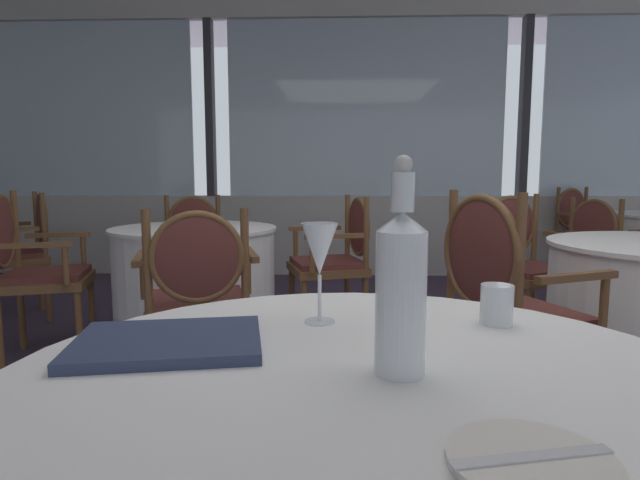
{
  "coord_description": "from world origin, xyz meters",
  "views": [
    {
      "loc": [
        -0.27,
        -1.89,
        1.06
      ],
      "look_at": [
        -0.31,
        -0.8,
        0.93
      ],
      "focal_mm": 29.3,
      "sensor_mm": 36.0,
      "label": 1
    }
  ],
  "objects_px": {
    "dining_chair_2_2": "(24,244)",
    "water_bottle": "(401,288)",
    "side_plate": "(532,462)",
    "dining_chair_1_3": "(339,253)",
    "dining_chair_1_0": "(194,243)",
    "dining_chair_3_2": "(522,255)",
    "dining_chair_1_1": "(28,261)",
    "dining_chair_3_3": "(503,295)",
    "wine_glass": "(320,251)",
    "water_tumbler": "(497,305)",
    "menu_book": "(169,342)",
    "dining_chair_0_2": "(581,226)",
    "dining_chair_0_3": "(604,247)",
    "dining_chair_1_2": "(198,291)"
  },
  "relations": [
    {
      "from": "water_bottle",
      "to": "dining_chair_0_2",
      "type": "xyz_separation_m",
      "value": [
        2.32,
        4.47,
        -0.32
      ]
    },
    {
      "from": "dining_chair_1_1",
      "to": "dining_chair_3_3",
      "type": "relative_size",
      "value": 0.97
    },
    {
      "from": "water_bottle",
      "to": "water_tumbler",
      "type": "distance_m",
      "value": 0.38
    },
    {
      "from": "water_tumbler",
      "to": "dining_chair_2_2",
      "type": "relative_size",
      "value": 0.09
    },
    {
      "from": "menu_book",
      "to": "dining_chair_0_2",
      "type": "xyz_separation_m",
      "value": [
        2.72,
        4.36,
        -0.2
      ]
    },
    {
      "from": "wine_glass",
      "to": "menu_book",
      "type": "relative_size",
      "value": 0.64
    },
    {
      "from": "water_tumbler",
      "to": "dining_chair_2_2",
      "type": "xyz_separation_m",
      "value": [
        -2.67,
        2.66,
        -0.23
      ]
    },
    {
      "from": "water_bottle",
      "to": "dining_chair_1_3",
      "type": "xyz_separation_m",
      "value": [
        -0.09,
        2.6,
        -0.33
      ]
    },
    {
      "from": "wine_glass",
      "to": "dining_chair_1_0",
      "type": "bearing_deg",
      "value": 110.49
    },
    {
      "from": "dining_chair_0_3",
      "to": "dining_chair_1_3",
      "type": "xyz_separation_m",
      "value": [
        -1.99,
        -0.55,
        0.03
      ]
    },
    {
      "from": "dining_chair_1_3",
      "to": "dining_chair_3_2",
      "type": "relative_size",
      "value": 0.99
    },
    {
      "from": "dining_chair_1_0",
      "to": "menu_book",
      "type": "bearing_deg",
      "value": -1.24
    },
    {
      "from": "dining_chair_2_2",
      "to": "dining_chair_1_0",
      "type": "bearing_deg",
      "value": 156.65
    },
    {
      "from": "dining_chair_1_0",
      "to": "dining_chair_3_2",
      "type": "relative_size",
      "value": 0.96
    },
    {
      "from": "dining_chair_1_3",
      "to": "dining_chair_3_3",
      "type": "distance_m",
      "value": 1.49
    },
    {
      "from": "wine_glass",
      "to": "menu_book",
      "type": "distance_m",
      "value": 0.35
    },
    {
      "from": "water_bottle",
      "to": "dining_chair_1_2",
      "type": "relative_size",
      "value": 0.37
    },
    {
      "from": "dining_chair_2_2",
      "to": "water_bottle",
      "type": "bearing_deg",
      "value": 92.55
    },
    {
      "from": "dining_chair_1_3",
      "to": "dining_chair_2_2",
      "type": "xyz_separation_m",
      "value": [
        -2.33,
        0.34,
        0.0
      ]
    },
    {
      "from": "dining_chair_3_3",
      "to": "dining_chair_0_3",
      "type": "bearing_deg",
      "value": 31.53
    },
    {
      "from": "dining_chair_0_2",
      "to": "dining_chair_1_0",
      "type": "height_order",
      "value": "dining_chair_0_2"
    },
    {
      "from": "dining_chair_0_3",
      "to": "dining_chair_2_2",
      "type": "height_order",
      "value": "dining_chair_2_2"
    },
    {
      "from": "menu_book",
      "to": "dining_chair_1_0",
      "type": "xyz_separation_m",
      "value": [
        -0.83,
        3.12,
        -0.22
      ]
    },
    {
      "from": "dining_chair_0_2",
      "to": "dining_chair_1_0",
      "type": "relative_size",
      "value": 1.05
    },
    {
      "from": "water_tumbler",
      "to": "dining_chair_0_2",
      "type": "height_order",
      "value": "dining_chair_0_2"
    },
    {
      "from": "side_plate",
      "to": "menu_book",
      "type": "relative_size",
      "value": 0.55
    },
    {
      "from": "wine_glass",
      "to": "dining_chair_3_3",
      "type": "relative_size",
      "value": 0.21
    },
    {
      "from": "water_bottle",
      "to": "water_tumbler",
      "type": "xyz_separation_m",
      "value": [
        0.24,
        0.29,
        -0.1
      ]
    },
    {
      "from": "dining_chair_0_2",
      "to": "dining_chair_3_2",
      "type": "distance_m",
      "value": 2.27
    },
    {
      "from": "water_tumbler",
      "to": "dining_chair_1_0",
      "type": "relative_size",
      "value": 0.09
    },
    {
      "from": "wine_glass",
      "to": "dining_chair_3_3",
      "type": "height_order",
      "value": "dining_chair_3_3"
    },
    {
      "from": "side_plate",
      "to": "dining_chair_1_0",
      "type": "xyz_separation_m",
      "value": [
        -1.35,
        3.5,
        -0.21
      ]
    },
    {
      "from": "side_plate",
      "to": "water_tumbler",
      "type": "xyz_separation_m",
      "value": [
        0.12,
        0.55,
        0.04
      ]
    },
    {
      "from": "side_plate",
      "to": "dining_chair_1_3",
      "type": "distance_m",
      "value": 2.88
    },
    {
      "from": "side_plate",
      "to": "dining_chair_0_2",
      "type": "bearing_deg",
      "value": 65.03
    },
    {
      "from": "menu_book",
      "to": "dining_chair_2_2",
      "type": "height_order",
      "value": "dining_chair_2_2"
    },
    {
      "from": "menu_book",
      "to": "dining_chair_3_2",
      "type": "height_order",
      "value": "dining_chair_3_2"
    },
    {
      "from": "dining_chair_0_3",
      "to": "dining_chair_1_2",
      "type": "bearing_deg",
      "value": -174.33
    },
    {
      "from": "dining_chair_1_0",
      "to": "dining_chair_3_2",
      "type": "bearing_deg",
      "value": 57.83
    },
    {
      "from": "water_bottle",
      "to": "wine_glass",
      "type": "distance_m",
      "value": 0.32
    },
    {
      "from": "wine_glass",
      "to": "dining_chair_1_2",
      "type": "xyz_separation_m",
      "value": [
        -0.59,
        1.17,
        -0.35
      ]
    },
    {
      "from": "wine_glass",
      "to": "dining_chair_1_1",
      "type": "height_order",
      "value": "dining_chair_1_1"
    },
    {
      "from": "dining_chair_3_3",
      "to": "dining_chair_0_2",
      "type": "bearing_deg",
      "value": 38.1
    },
    {
      "from": "dining_chair_0_2",
      "to": "dining_chair_1_1",
      "type": "distance_m",
      "value": 4.82
    },
    {
      "from": "dining_chair_1_1",
      "to": "side_plate",
      "type": "bearing_deg",
      "value": -65.96
    },
    {
      "from": "wine_glass",
      "to": "dining_chair_1_0",
      "type": "relative_size",
      "value": 0.23
    },
    {
      "from": "water_bottle",
      "to": "dining_chair_3_2",
      "type": "height_order",
      "value": "water_bottle"
    },
    {
      "from": "wine_glass",
      "to": "dining_chair_1_3",
      "type": "height_order",
      "value": "wine_glass"
    },
    {
      "from": "menu_book",
      "to": "dining_chair_1_2",
      "type": "height_order",
      "value": "dining_chair_1_2"
    },
    {
      "from": "dining_chair_1_1",
      "to": "dining_chair_1_3",
      "type": "height_order",
      "value": "dining_chair_1_1"
    }
  ]
}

